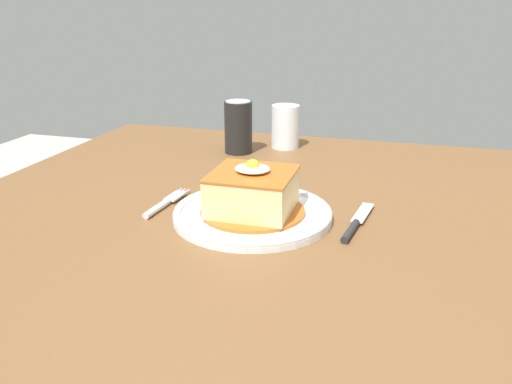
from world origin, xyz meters
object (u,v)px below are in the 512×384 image
Objects in this scene: main_plate at (253,213)px; fork at (163,204)px; drinking_glass at (285,129)px; soda_can at (238,127)px; knife at (354,225)px.

main_plate reaches higher than fork.
drinking_glass is at bearing 96.57° from main_plate.
soda_can is at bearing 111.38° from main_plate.
fork is at bearing 179.03° from main_plate.
main_plate is 2.53× the size of drinking_glass.
main_plate is 0.17m from knife.
soda_can reaches higher than drinking_glass.
knife is 1.34× the size of soda_can.
drinking_glass is (-0.22, 0.45, 0.04)m from knife.
soda_can reaches higher than knife.
drinking_glass is (0.11, 0.45, 0.04)m from fork.
knife is (0.33, 0.00, 0.00)m from fork.
fork is at bearing -103.99° from drinking_glass.
knife is at bearing 1.29° from main_plate.
knife is 1.58× the size of drinking_glass.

